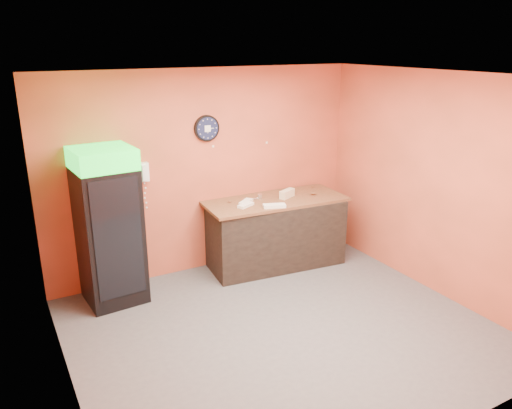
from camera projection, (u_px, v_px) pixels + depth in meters
floor at (282, 330)px, 5.67m from camera, size 4.50×4.50×0.00m
back_wall at (207, 172)px, 6.89m from camera, size 4.50×0.02×2.80m
left_wall at (57, 256)px, 4.19m from camera, size 0.02×4.00×2.80m
right_wall at (435, 185)px, 6.27m from camera, size 0.02×4.00×2.80m
ceiling at (286, 76)px, 4.79m from camera, size 4.50×4.00×0.02m
beverage_cooler at (110, 230)px, 6.03m from camera, size 0.73×0.74×1.95m
prep_counter at (275, 233)px, 7.22m from camera, size 1.98×1.04×0.95m
wall_clock at (207, 128)px, 6.68m from camera, size 0.35×0.06×0.35m
wall_phone at (143, 172)px, 6.39m from camera, size 0.13×0.11×0.25m
butcher_paper at (275, 200)px, 7.07m from camera, size 2.07×0.98×0.04m
sub_roll_stack at (287, 194)px, 7.11m from camera, size 0.29×0.20×0.11m
wrapped_sandwich_left at (246, 205)px, 6.74m from camera, size 0.27×0.20×0.04m
wrapped_sandwich_mid at (274, 206)px, 6.70m from camera, size 0.32×0.21×0.04m
wrapped_sandwich_right at (246, 202)px, 6.87m from camera, size 0.27×0.24×0.04m
kitchen_tool at (260, 196)px, 7.07m from camera, size 0.07×0.07×0.07m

